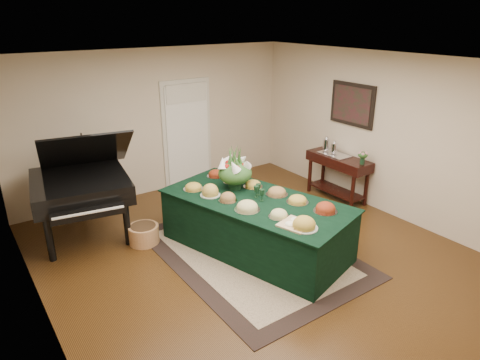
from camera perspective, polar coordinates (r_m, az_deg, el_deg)
ground at (r=6.31m, az=1.59°, el=-9.74°), size 6.00×6.00×0.00m
area_rug at (r=6.32m, az=1.50°, el=-9.62°), size 2.28×3.19×0.01m
kitchen_doorway at (r=8.54m, az=-7.05°, el=6.02°), size 1.05×0.07×2.10m
buffet_table at (r=6.23m, az=2.09°, el=-5.94°), size 1.99×2.96×0.80m
food_platters at (r=6.03m, az=2.10°, el=-2.24°), size 1.37×2.45×0.13m
cutting_board at (r=5.38m, az=7.28°, el=-5.63°), size 0.45×0.45×0.10m
green_goblets at (r=6.08m, az=2.52°, el=-1.61°), size 0.16×0.26×0.18m
floral_centerpiece at (r=6.33m, az=-0.67°, el=1.48°), size 0.53×0.53×0.53m
grand_piano at (r=6.86m, az=-20.43°, el=-0.65°), size 1.69×1.83×1.70m
wicker_basket at (r=6.67m, az=-12.69°, el=-7.09°), size 0.45×0.45×0.28m
mahogany_sideboard at (r=8.07m, az=12.96°, el=1.82°), size 0.45×1.26×0.82m
tea_service at (r=8.11m, az=12.02°, el=4.28°), size 0.34×0.58×0.30m
pink_bouquet at (r=7.64m, az=16.07°, el=3.17°), size 0.19×0.19×0.24m
wall_painting at (r=7.94m, az=14.73°, el=9.72°), size 0.05×0.95×0.75m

